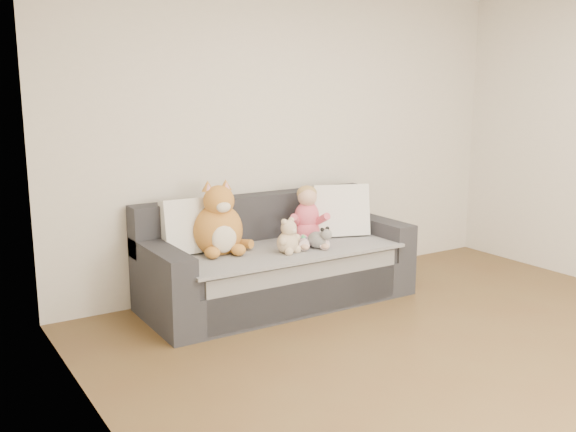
{
  "coord_description": "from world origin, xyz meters",
  "views": [
    {
      "loc": [
        -3.07,
        -2.3,
        1.75
      ],
      "look_at": [
        -0.47,
        1.87,
        0.75
      ],
      "focal_mm": 40.0,
      "sensor_mm": 36.0,
      "label": 1
    }
  ],
  "objects_px": {
    "sippy_cup": "(303,241)",
    "sofa": "(276,265)",
    "plush_cat": "(219,226)",
    "teddy_bear": "(289,239)",
    "toddler": "(308,218)"
  },
  "relations": [
    {
      "from": "sofa",
      "to": "sippy_cup",
      "type": "bearing_deg",
      "value": -49.71
    },
    {
      "from": "plush_cat",
      "to": "sippy_cup",
      "type": "bearing_deg",
      "value": -10.44
    },
    {
      "from": "teddy_bear",
      "to": "toddler",
      "type": "bearing_deg",
      "value": 16.5
    },
    {
      "from": "toddler",
      "to": "sippy_cup",
      "type": "height_order",
      "value": "toddler"
    },
    {
      "from": "teddy_bear",
      "to": "sippy_cup",
      "type": "xyz_separation_m",
      "value": [
        0.19,
        0.09,
        -0.06
      ]
    },
    {
      "from": "sofa",
      "to": "teddy_bear",
      "type": "xyz_separation_m",
      "value": [
        -0.04,
        -0.26,
        0.28
      ]
    },
    {
      "from": "toddler",
      "to": "plush_cat",
      "type": "relative_size",
      "value": 0.8
    },
    {
      "from": "teddy_bear",
      "to": "sippy_cup",
      "type": "bearing_deg",
      "value": 5.89
    },
    {
      "from": "sofa",
      "to": "sippy_cup",
      "type": "relative_size",
      "value": 20.57
    },
    {
      "from": "toddler",
      "to": "teddy_bear",
      "type": "distance_m",
      "value": 0.41
    },
    {
      "from": "plush_cat",
      "to": "teddy_bear",
      "type": "relative_size",
      "value": 2.12
    },
    {
      "from": "sippy_cup",
      "to": "sofa",
      "type": "bearing_deg",
      "value": 130.29
    },
    {
      "from": "sofa",
      "to": "sippy_cup",
      "type": "xyz_separation_m",
      "value": [
        0.15,
        -0.18,
        0.22
      ]
    },
    {
      "from": "plush_cat",
      "to": "toddler",
      "type": "bearing_deg",
      "value": 2.37
    },
    {
      "from": "sofa",
      "to": "plush_cat",
      "type": "bearing_deg",
      "value": 178.0
    }
  ]
}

